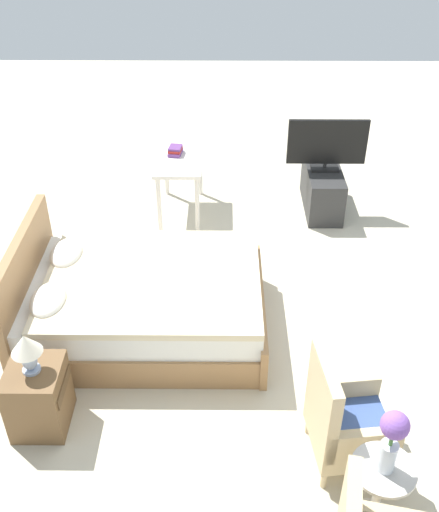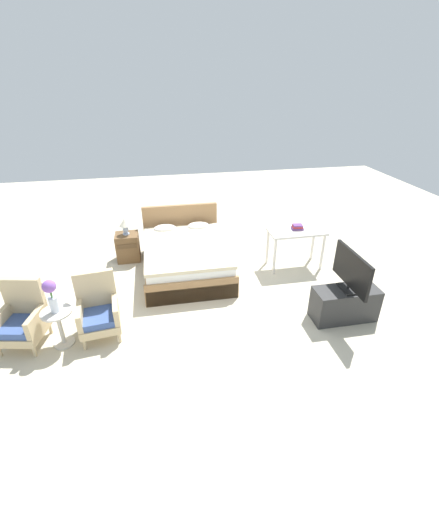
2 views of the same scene
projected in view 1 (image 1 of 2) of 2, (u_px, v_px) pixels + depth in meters
The scene contains 11 objects.
ground_plane at pixel (243, 323), 5.53m from camera, with size 16.00×16.00×0.00m, color beige.
bed at pixel (140, 302), 5.31m from camera, with size 1.53×2.10×0.96m.
armchair_by_window_right at pixel (344, 421), 4.12m from camera, with size 0.60×0.60×0.92m.
side_table at pixel (379, 488), 3.73m from camera, with size 0.40×0.40×0.55m.
flower_vase at pixel (392, 437), 3.45m from camera, with size 0.17×0.17×0.48m.
nightstand at pixel (39, 397), 4.43m from camera, with size 0.44×0.41×0.55m.
table_lamp at pixel (26, 348), 4.15m from camera, with size 0.22×0.22×0.33m.
tv_stand at pixel (322, 189), 7.12m from camera, with size 0.96×0.40×0.51m.
tv_flatscreen at pixel (327, 144), 6.79m from camera, with size 0.20×0.90×0.60m.
vanity_desk at pixel (180, 164), 6.80m from camera, with size 1.04×0.52×0.75m.
book_stack at pixel (175, 150), 6.73m from camera, with size 0.23×0.17×0.09m.
Camera 1 is at (-4.18, 0.18, 3.66)m, focal length 42.00 mm.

